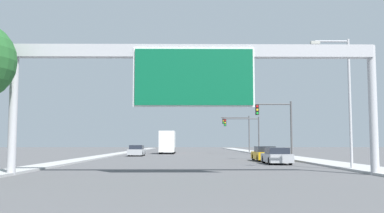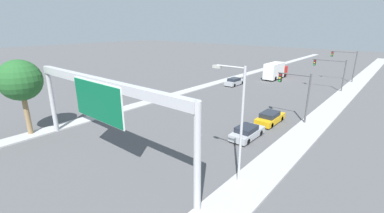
{
  "view_description": "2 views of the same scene",
  "coord_description": "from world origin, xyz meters",
  "views": [
    {
      "loc": [
        -0.34,
        -5.52,
        1.79
      ],
      "look_at": [
        0.0,
        28.18,
        4.61
      ],
      "focal_mm": 40.0,
      "sensor_mm": 36.0,
      "label": 1
    },
    {
      "loc": [
        18.34,
        7.53,
        11.12
      ],
      "look_at": [
        1.69,
        27.34,
        2.96
      ],
      "focal_mm": 24.0,
      "sensor_mm": 36.0,
      "label": 2
    }
  ],
  "objects": [
    {
      "name": "sidewalk_right",
      "position": [
        11.25,
        60.0,
        0.07
      ],
      "size": [
        3.0,
        120.0,
        0.15
      ],
      "color": "#A8A8A8",
      "rests_on": "ground"
    },
    {
      "name": "median_strip_left",
      "position": [
        -10.75,
        60.0,
        0.07
      ],
      "size": [
        2.0,
        120.0,
        0.15
      ],
      "color": "#A8A8A8",
      "rests_on": "ground"
    },
    {
      "name": "sign_gantry",
      "position": [
        0.0,
        17.9,
        5.79
      ],
      "size": [
        20.36,
        0.73,
        7.2
      ],
      "color": "#B2B2B7",
      "rests_on": "ground"
    },
    {
      "name": "car_mid_center",
      "position": [
        7.0,
        35.49,
        0.67
      ],
      "size": [
        1.86,
        4.71,
        1.41
      ],
      "color": "gold",
      "rests_on": "ground"
    },
    {
      "name": "car_far_center",
      "position": [
        7.0,
        29.84,
        0.65
      ],
      "size": [
        1.85,
        4.46,
        1.35
      ],
      "color": "#A5A8AD",
      "rests_on": "ground"
    },
    {
      "name": "car_far_left",
      "position": [
        -7.0,
        50.58,
        0.67
      ],
      "size": [
        1.88,
        4.71,
        1.42
      ],
      "color": "#A5A8AD",
      "rests_on": "ground"
    },
    {
      "name": "truck_box_primary",
      "position": [
        -3.5,
        61.76,
        1.77
      ],
      "size": [
        2.32,
        8.19,
        3.51
      ],
      "color": "red",
      "rests_on": "ground"
    },
    {
      "name": "traffic_light_near_intersection",
      "position": [
        9.02,
        38.0,
        4.0
      ],
      "size": [
        3.88,
        0.32,
        5.97
      ],
      "color": "#4C4C4F",
      "rests_on": "ground"
    },
    {
      "name": "traffic_light_mid_block",
      "position": [
        8.34,
        58.0,
        3.87
      ],
      "size": [
        5.56,
        0.32,
        5.58
      ],
      "color": "#4C4C4F",
      "rests_on": "ground"
    },
    {
      "name": "traffic_light_far_intersection",
      "position": [
        8.7,
        68.0,
        4.31
      ],
      "size": [
        4.91,
        0.32,
        6.34
      ],
      "color": "#4C4C4F",
      "rests_on": "ground"
    },
    {
      "name": "street_lamp_right",
      "position": [
        10.03,
        22.38,
        5.1
      ],
      "size": [
        2.59,
        0.28,
        8.65
      ],
      "color": "#B2B2B7",
      "rests_on": "ground"
    }
  ]
}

